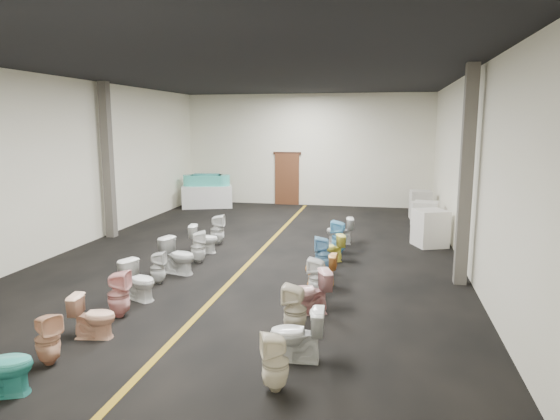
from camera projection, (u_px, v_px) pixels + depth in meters
The scene contains 36 objects.
floor at pixel (259, 253), 12.92m from camera, with size 16.00×16.00×0.00m, color black.
ceiling at pixel (257, 74), 12.15m from camera, with size 16.00×16.00×0.00m, color black.
wall_back at pixel (307, 150), 20.25m from camera, with size 10.00×10.00×0.00m, color silver.
wall_front at pixel (53, 236), 4.82m from camera, with size 10.00×10.00×0.00m, color silver.
wall_left at pixel (80, 163), 13.54m from camera, with size 16.00×16.00×0.00m, color silver.
wall_right at pixel (467, 170), 11.52m from camera, with size 16.00×16.00×0.00m, color silver.
aisle_stripe at pixel (259, 253), 12.92m from camera, with size 0.12×15.60×0.01m, color olive.
back_door at pixel (287, 179), 20.56m from camera, with size 1.00×0.10×2.10m, color #562D19.
door_frame at pixel (287, 153), 20.38m from camera, with size 1.15×0.08×0.10m, color #331C11.
column_left at pixel (108, 161), 14.46m from camera, with size 0.25×0.25×4.50m, color #59544C.
column_right at pixel (466, 177), 10.13m from camera, with size 0.25×0.25×4.50m, color #59544C.
display_table at pixel (207, 196), 19.97m from camera, with size 1.96×0.98×0.87m, color white.
bathtub at pixel (207, 181), 19.86m from camera, with size 1.84×0.90×0.55m.
appliance_crate_a at pixel (430, 228), 13.61m from camera, with size 0.78×0.78×1.01m, color white.
appliance_crate_b at pixel (425, 218), 15.22m from camera, with size 0.71×0.71×0.97m, color silver.
appliance_crate_c at pixel (423, 215), 16.22m from camera, with size 0.69×0.69×0.79m, color silver.
appliance_crate_d at pixel (420, 205), 17.51m from camera, with size 0.70×0.70×1.00m, color beige.
toilet_left_1 at pixel (48, 339), 6.91m from camera, with size 0.34×0.34×0.75m, color #E6A984.
toilet_left_2 at pixel (93, 316), 7.79m from camera, with size 0.39×0.69×0.70m, color #FFC3A0.
toilet_left_3 at pixel (119, 294), 8.61m from camera, with size 0.37×0.38×0.83m, color #EDA5A2.
toilet_left_4 at pixel (139, 280), 9.49m from camera, with size 0.42×0.74×0.76m, color white.
toilet_left_5 at pixel (158, 268), 10.41m from camera, with size 0.31×0.32×0.70m, color silver.
toilet_left_6 at pixel (178, 256), 11.13m from camera, with size 0.46×0.80×0.81m, color silver.
toilet_left_7 at pixel (198, 247), 12.00m from camera, with size 0.35×0.36×0.78m, color white.
toilet_left_8 at pixel (204, 239), 12.94m from camera, with size 0.41×0.72×0.74m, color white.
toilet_left_9 at pixel (217, 230), 13.79m from camera, with size 0.38×0.39×0.84m, color silver.
toilet_right_0 at pixel (275, 362), 6.22m from camera, with size 0.34×0.35×0.76m, color #F2E5C6.
toilet_right_1 at pixel (297, 334), 7.02m from camera, with size 0.44×0.76×0.78m, color silver.
toilet_right_2 at pixel (295, 310), 7.89m from camera, with size 0.37×0.38×0.82m, color beige.
toilet_right_3 at pixel (309, 292), 8.77m from camera, with size 0.44×0.77×0.79m, color #DC9E9E.
toilet_right_4 at pixel (317, 278), 9.63m from camera, with size 0.35×0.35×0.77m, color white.
toilet_right_5 at pixel (321, 269), 10.36m from camera, with size 0.37×0.66×0.67m, color #F19E47.
toilet_right_6 at pixel (323, 254), 11.23m from camera, with size 0.37×0.38×0.82m, color #75B2DC.
toilet_right_7 at pixel (331, 248), 12.10m from camera, with size 0.37×0.65×0.67m, color #F3E958.
toilet_right_8 at pixel (339, 237), 12.88m from camera, with size 0.39×0.39×0.86m, color #76C9F3.
toilet_right_9 at pixel (340, 231), 13.88m from camera, with size 0.42×0.73×0.75m, color silver.
Camera 1 is at (3.12, -12.15, 3.33)m, focal length 32.00 mm.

